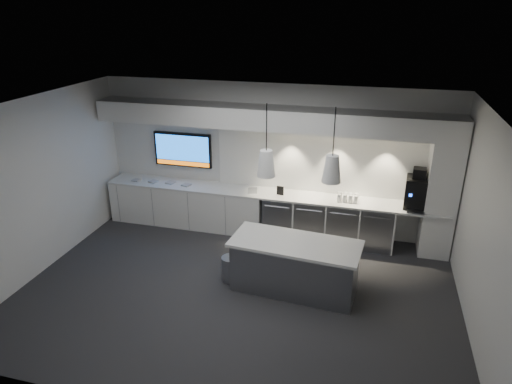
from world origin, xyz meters
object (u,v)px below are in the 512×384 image
(wall_tv, at_px, (183,150))
(island, at_px, (295,266))
(coffee_machine, at_px, (417,191))
(bin, at_px, (231,269))

(wall_tv, bearing_deg, island, -37.06)
(island, bearing_deg, coffee_machine, 49.44)
(wall_tv, relative_size, coffee_machine, 1.66)
(wall_tv, height_order, island, wall_tv)
(wall_tv, distance_m, bin, 3.03)
(bin, bearing_deg, coffee_machine, 32.03)
(coffee_machine, bearing_deg, island, -131.46)
(wall_tv, distance_m, island, 3.67)
(wall_tv, xyz_separation_m, bin, (1.70, -2.11, -1.34))
(bin, bearing_deg, wall_tv, 128.80)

